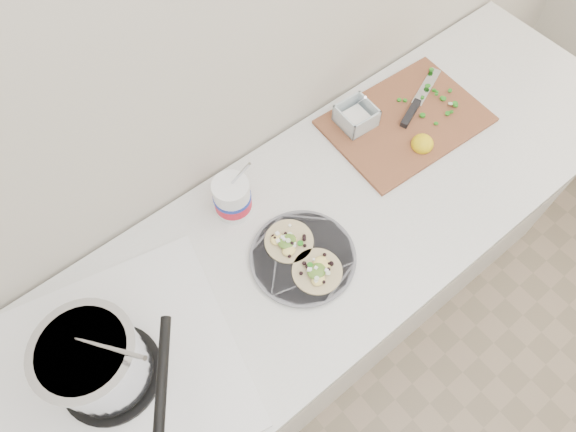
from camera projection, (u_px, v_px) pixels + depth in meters
counter at (285, 304)px, 1.77m from camera, size 2.44×0.66×0.90m
stove at (102, 367)px, 1.13m from camera, size 0.68×0.65×0.28m
taco_plate at (303, 256)px, 1.35m from camera, size 0.28×0.28×0.04m
tub at (233, 196)px, 1.38m from camera, size 0.10×0.10×0.23m
cutboard at (402, 117)px, 1.58m from camera, size 0.50×0.36×0.07m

